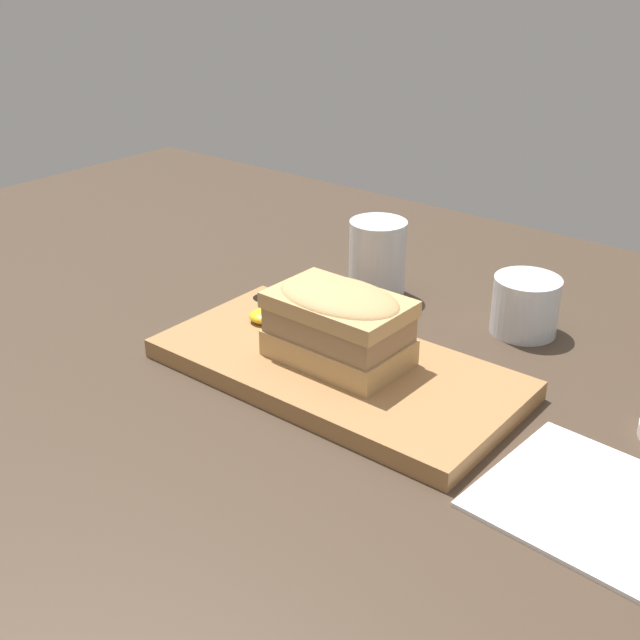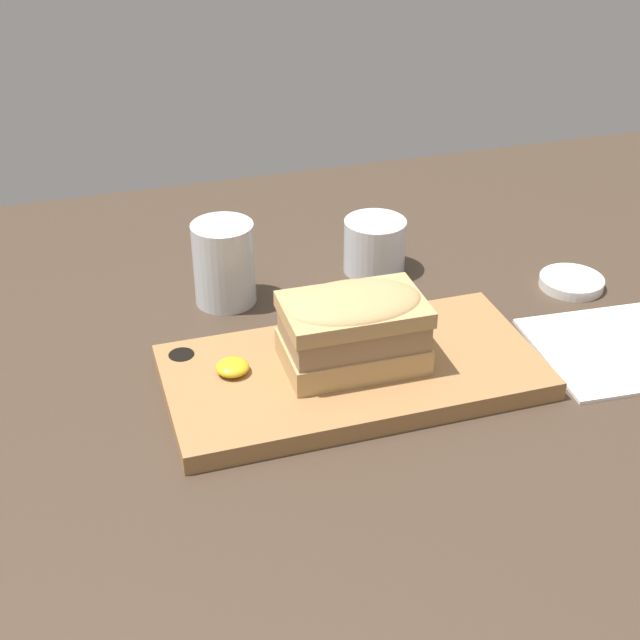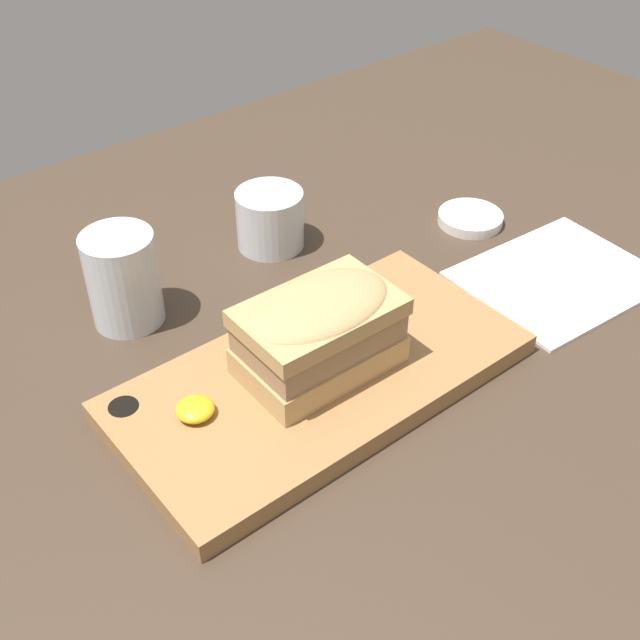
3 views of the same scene
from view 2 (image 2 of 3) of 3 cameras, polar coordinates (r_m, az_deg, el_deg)
dining_table at (r=93.63cm, az=0.98°, el=-4.07°), size 176.87×110.47×2.00cm
serving_board at (r=91.81cm, az=2.05°, el=-3.34°), size 38.31×19.15×2.11cm
sandwich at (r=89.02cm, az=2.15°, el=-0.36°), size 14.29×9.15×8.26cm
mustard_dollop at (r=89.90cm, az=-5.63°, el=-3.02°), size 3.38×3.38×1.35cm
water_glass at (r=104.73cm, az=-6.14°, el=3.31°), size 7.25×7.25×9.94cm
wine_glass at (r=111.73cm, az=3.51°, el=4.69°), size 7.73×7.73×6.77cm
napkin at (r=102.87cm, az=19.20°, el=-1.65°), size 21.31×17.56×0.40cm
condiment_dish at (r=113.04cm, az=15.79°, el=2.34°), size 7.77×7.77×1.27cm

